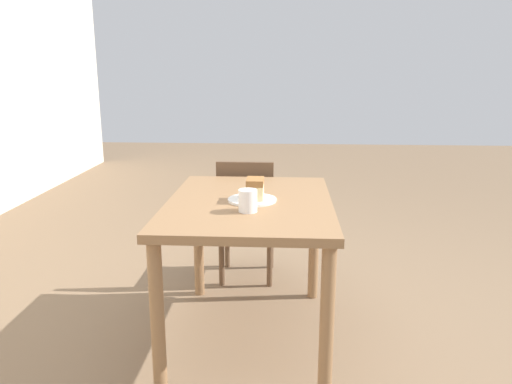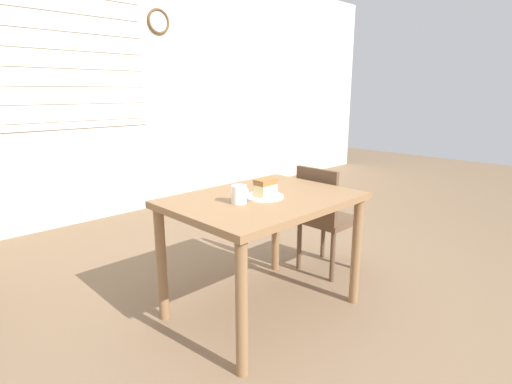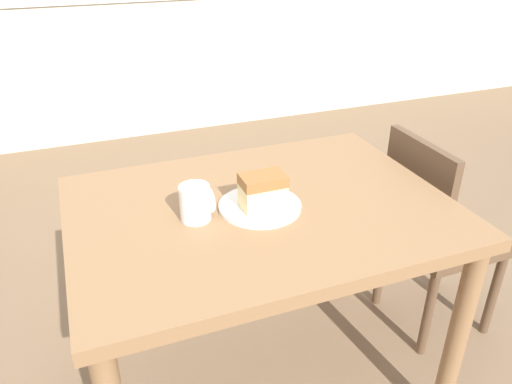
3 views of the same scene
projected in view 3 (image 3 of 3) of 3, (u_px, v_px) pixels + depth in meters
The scene contains 5 objects.
dining_table_near at pixel (261, 235), 1.50m from camera, with size 1.09×0.80×0.74m.
chair_near_window at pixel (433, 230), 1.88m from camera, with size 0.37×0.37×0.82m.
plate at pixel (260, 206), 1.43m from camera, with size 0.24×0.24×0.01m.
cake_slice at pixel (263, 191), 1.39m from camera, with size 0.12×0.08×0.10m.
coffee_mug at pixel (196, 203), 1.36m from camera, with size 0.09×0.08×0.10m.
Camera 3 is at (-0.35, -0.72, 1.46)m, focal length 35.00 mm.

